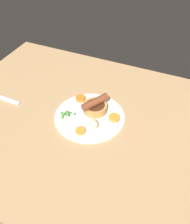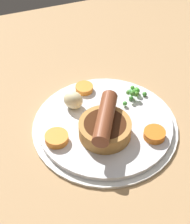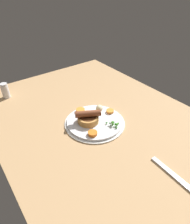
{
  "view_description": "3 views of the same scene",
  "coord_description": "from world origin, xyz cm",
  "px_view_note": "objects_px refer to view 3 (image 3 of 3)",
  "views": [
    {
      "loc": [
        -25.35,
        54.65,
        64.79
      ],
      "look_at": [
        -0.12,
        -3.09,
        5.57
      ],
      "focal_mm": 40.0,
      "sensor_mm": 36.0,
      "label": 1
    },
    {
      "loc": [
        -14.44,
        -42.56,
        50.48
      ],
      "look_at": [
        0.22,
        -1.47,
        6.38
      ],
      "focal_mm": 60.0,
      "sensor_mm": 36.0,
      "label": 2
    },
    {
      "loc": [
        53.28,
        -40.82,
        55.12
      ],
      "look_at": [
        -0.04,
        -1.05,
        7.1
      ],
      "focal_mm": 32.0,
      "sensor_mm": 36.0,
      "label": 3
    }
  ],
  "objects_px": {
    "potato_chunk_0": "(99,108)",
    "carrot_slice_0": "(110,111)",
    "carrot_slice_1": "(93,133)",
    "carrot_slice_3": "(80,110)",
    "salt_shaker": "(5,91)",
    "dinner_plate": "(95,122)",
    "fork": "(175,176)",
    "sausage_pudding": "(88,118)",
    "pea_pile": "(113,123)"
  },
  "relations": [
    {
      "from": "pea_pile",
      "to": "potato_chunk_0",
      "type": "relative_size",
      "value": 1.5
    },
    {
      "from": "dinner_plate",
      "to": "carrot_slice_1",
      "type": "xyz_separation_m",
      "value": [
        0.06,
        -0.06,
        0.01
      ]
    },
    {
      "from": "fork",
      "to": "carrot_slice_0",
      "type": "bearing_deg",
      "value": 175.02
    },
    {
      "from": "carrot_slice_3",
      "to": "salt_shaker",
      "type": "bearing_deg",
      "value": -147.51
    },
    {
      "from": "pea_pile",
      "to": "carrot_slice_1",
      "type": "xyz_separation_m",
      "value": [
        -0.01,
        -0.1,
        -0.0
      ]
    },
    {
      "from": "carrot_slice_1",
      "to": "fork",
      "type": "height_order",
      "value": "carrot_slice_1"
    },
    {
      "from": "dinner_plate",
      "to": "fork",
      "type": "xyz_separation_m",
      "value": [
        0.36,
        0.04,
        -0.0
      ]
    },
    {
      "from": "pea_pile",
      "to": "carrot_slice_3",
      "type": "xyz_separation_m",
      "value": [
        -0.16,
        -0.05,
        -0.01
      ]
    },
    {
      "from": "sausage_pudding",
      "to": "pea_pile",
      "type": "xyz_separation_m",
      "value": [
        0.08,
        0.07,
        -0.01
      ]
    },
    {
      "from": "sausage_pudding",
      "to": "dinner_plate",
      "type": "bearing_deg",
      "value": -172.91
    },
    {
      "from": "sausage_pudding",
      "to": "fork",
      "type": "distance_m",
      "value": 0.38
    },
    {
      "from": "carrot_slice_0",
      "to": "carrot_slice_1",
      "type": "height_order",
      "value": "carrot_slice_1"
    },
    {
      "from": "carrot_slice_0",
      "to": "carrot_slice_3",
      "type": "distance_m",
      "value": 0.13
    },
    {
      "from": "potato_chunk_0",
      "to": "sausage_pudding",
      "type": "bearing_deg",
      "value": -70.1
    },
    {
      "from": "pea_pile",
      "to": "carrot_slice_3",
      "type": "height_order",
      "value": "pea_pile"
    },
    {
      "from": "dinner_plate",
      "to": "carrot_slice_1",
      "type": "relative_size",
      "value": 6.97
    },
    {
      "from": "carrot_slice_1",
      "to": "salt_shaker",
      "type": "xyz_separation_m",
      "value": [
        -0.49,
        -0.17,
        0.02
      ]
    },
    {
      "from": "potato_chunk_0",
      "to": "carrot_slice_0",
      "type": "xyz_separation_m",
      "value": [
        0.03,
        0.03,
        -0.01
      ]
    },
    {
      "from": "pea_pile",
      "to": "salt_shaker",
      "type": "distance_m",
      "value": 0.56
    },
    {
      "from": "pea_pile",
      "to": "salt_shaker",
      "type": "height_order",
      "value": "salt_shaker"
    },
    {
      "from": "salt_shaker",
      "to": "pea_pile",
      "type": "bearing_deg",
      "value": 28.38
    },
    {
      "from": "potato_chunk_0",
      "to": "carrot_slice_3",
      "type": "height_order",
      "value": "potato_chunk_0"
    },
    {
      "from": "carrot_slice_1",
      "to": "sausage_pudding",
      "type": "bearing_deg",
      "value": 156.77
    },
    {
      "from": "fork",
      "to": "pea_pile",
      "type": "bearing_deg",
      "value": -177.44
    },
    {
      "from": "fork",
      "to": "salt_shaker",
      "type": "bearing_deg",
      "value": -158.72
    },
    {
      "from": "salt_shaker",
      "to": "sausage_pudding",
      "type": "bearing_deg",
      "value": 25.89
    },
    {
      "from": "pea_pile",
      "to": "fork",
      "type": "distance_m",
      "value": 0.29
    },
    {
      "from": "dinner_plate",
      "to": "pea_pile",
      "type": "distance_m",
      "value": 0.08
    },
    {
      "from": "dinner_plate",
      "to": "salt_shaker",
      "type": "distance_m",
      "value": 0.48
    },
    {
      "from": "fork",
      "to": "dinner_plate",
      "type": "bearing_deg",
      "value": -171.12
    },
    {
      "from": "carrot_slice_1",
      "to": "carrot_slice_3",
      "type": "bearing_deg",
      "value": 163.28
    },
    {
      "from": "pea_pile",
      "to": "potato_chunk_0",
      "type": "bearing_deg",
      "value": 172.69
    },
    {
      "from": "potato_chunk_0",
      "to": "fork",
      "type": "xyz_separation_m",
      "value": [
        0.4,
        -0.01,
        -0.03
      ]
    },
    {
      "from": "sausage_pudding",
      "to": "carrot_slice_1",
      "type": "xyz_separation_m",
      "value": [
        0.07,
        -0.03,
        -0.01
      ]
    },
    {
      "from": "carrot_slice_1",
      "to": "carrot_slice_3",
      "type": "distance_m",
      "value": 0.16
    },
    {
      "from": "potato_chunk_0",
      "to": "carrot_slice_0",
      "type": "bearing_deg",
      "value": 47.62
    },
    {
      "from": "sausage_pudding",
      "to": "fork",
      "type": "relative_size",
      "value": 0.57
    },
    {
      "from": "carrot_slice_3",
      "to": "salt_shaker",
      "type": "height_order",
      "value": "salt_shaker"
    },
    {
      "from": "dinner_plate",
      "to": "pea_pile",
      "type": "xyz_separation_m",
      "value": [
        0.07,
        0.04,
        0.02
      ]
    },
    {
      "from": "carrot_slice_0",
      "to": "salt_shaker",
      "type": "height_order",
      "value": "salt_shaker"
    },
    {
      "from": "carrot_slice_0",
      "to": "carrot_slice_1",
      "type": "bearing_deg",
      "value": -63.98
    },
    {
      "from": "carrot_slice_1",
      "to": "salt_shaker",
      "type": "height_order",
      "value": "salt_shaker"
    },
    {
      "from": "carrot_slice_0",
      "to": "salt_shaker",
      "type": "distance_m",
      "value": 0.52
    },
    {
      "from": "carrot_slice_1",
      "to": "fork",
      "type": "xyz_separation_m",
      "value": [
        0.3,
        0.1,
        -0.02
      ]
    },
    {
      "from": "carrot_slice_1",
      "to": "carrot_slice_3",
      "type": "relative_size",
      "value": 0.93
    },
    {
      "from": "pea_pile",
      "to": "potato_chunk_0",
      "type": "xyz_separation_m",
      "value": [
        -0.11,
        0.01,
        0.0
      ]
    },
    {
      "from": "carrot_slice_1",
      "to": "carrot_slice_3",
      "type": "xyz_separation_m",
      "value": [
        -0.15,
        0.05,
        -0.0
      ]
    },
    {
      "from": "carrot_slice_1",
      "to": "salt_shaker",
      "type": "relative_size",
      "value": 0.47
    },
    {
      "from": "carrot_slice_1",
      "to": "potato_chunk_0",
      "type": "bearing_deg",
      "value": 132.71
    },
    {
      "from": "sausage_pudding",
      "to": "carrot_slice_3",
      "type": "distance_m",
      "value": 0.08
    }
  ]
}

